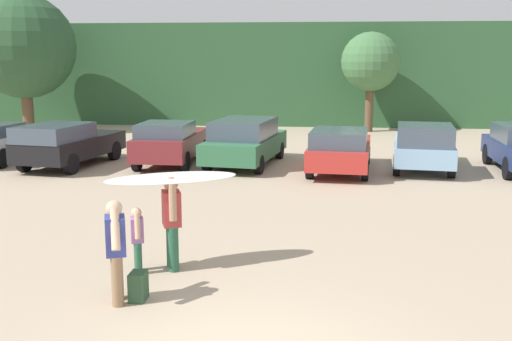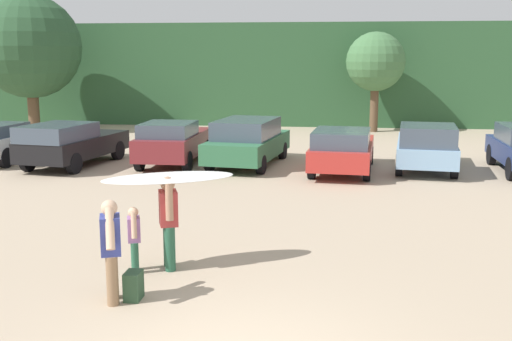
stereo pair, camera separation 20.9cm
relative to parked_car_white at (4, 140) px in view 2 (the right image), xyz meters
The scene contains 14 objects.
hillside_ridge 21.21m from the parked_car_white, 60.33° to the left, with size 108.00×12.00×5.51m, color #2D5633.
tree_far_left 10.20m from the parked_car_white, 110.13° to the left, with size 5.11×5.11×6.78m.
tree_ridge_back 17.64m from the parked_car_white, 37.54° to the left, with size 2.92×2.92×4.94m.
parked_car_white is the anchor object (origin of this frame).
parked_car_black 2.85m from the parked_car_white, 14.05° to the right, with size 2.59×4.69×1.53m.
parked_car_maroon 6.18m from the parked_car_white, ahead, with size 1.88×4.31×1.54m.
parked_car_forest_green 8.78m from the parked_car_white, ahead, with size 2.62×5.01×1.61m.
parked_car_red 12.04m from the parked_car_white, ahead, with size 2.29×4.75×1.45m.
parked_car_sky_blue 14.77m from the parked_car_white, ahead, with size 2.42×4.72×1.59m.
person_adult 13.62m from the parked_car_white, 49.99° to the right, with size 0.43×0.67×1.67m.
person_child 13.46m from the parked_car_white, 52.49° to the right, with size 0.30×0.53×1.16m.
person_companion 14.59m from the parked_car_white, 55.47° to the right, with size 0.41×0.84×1.61m.
surfboard_white 13.57m from the parked_car_white, 49.75° to the right, with size 2.41×1.54×0.15m.
backpack_dropped 14.68m from the parked_car_white, 54.29° to the right, with size 0.24×0.34×0.45m.
Camera 2 is at (1.04, -6.87, 3.72)m, focal length 43.17 mm.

